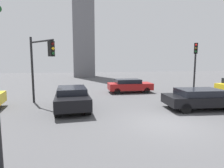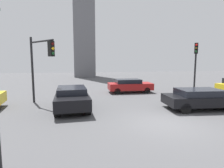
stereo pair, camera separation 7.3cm
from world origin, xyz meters
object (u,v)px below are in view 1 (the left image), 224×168
(traffic_light_1, at_px, (41,58))
(car_2, at_px, (72,97))
(car_3, at_px, (201,98))
(car_0, at_px, (129,85))
(traffic_light_2, at_px, (195,58))

(traffic_light_1, relative_size, car_2, 1.05)
(traffic_light_1, distance_m, car_3, 11.08)
(car_0, distance_m, car_2, 7.81)
(car_2, bearing_deg, traffic_light_1, -130.62)
(traffic_light_2, distance_m, car_3, 6.69)
(car_0, bearing_deg, traffic_light_1, -151.02)
(car_0, bearing_deg, traffic_light_2, -16.40)
(car_0, height_order, car_3, car_0)
(car_3, bearing_deg, car_0, 116.39)
(traffic_light_1, xyz_separation_m, car_2, (2.04, -1.60, -2.57))
(traffic_light_1, bearing_deg, car_3, 31.88)
(car_2, relative_size, car_3, 0.93)
(traffic_light_1, height_order, car_2, traffic_light_1)
(car_3, bearing_deg, traffic_light_2, 64.48)
(car_2, height_order, car_3, car_2)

